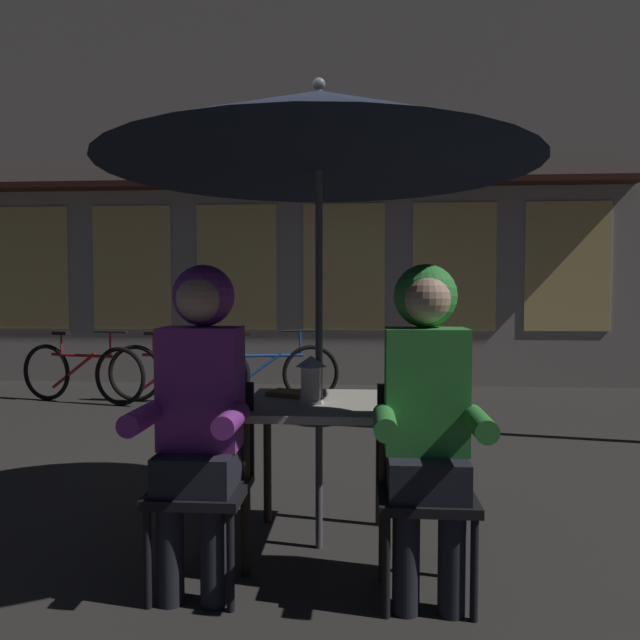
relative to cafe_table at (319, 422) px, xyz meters
The scene contains 13 objects.
ground_plane 0.64m from the cafe_table, ahead, with size 60.00×60.00×0.00m, color #2D2B28.
cafe_table is the anchor object (origin of this frame).
patio_umbrella 1.42m from the cafe_table, ahead, with size 2.10×2.10×2.31m.
lantern 0.23m from the cafe_table, 128.52° to the right, with size 0.11×0.11×0.23m.
chair_left 0.62m from the cafe_table, 142.45° to the right, with size 0.40×0.40×0.87m.
chair_right 0.62m from the cafe_table, 37.55° to the right, with size 0.40×0.40×0.87m.
person_left_hooded 0.67m from the cafe_table, 138.43° to the right, with size 0.45×0.56×1.40m.
person_right_hooded 0.67m from the cafe_table, 41.57° to the right, with size 0.45×0.56×1.40m.
shopfront_building 5.98m from the cafe_table, 98.17° to the left, with size 10.00×0.93×6.20m.
bicycle_nearest 4.68m from the cafe_table, 129.68° to the left, with size 1.64×0.46×0.84m.
bicycle_second 4.16m from the cafe_table, 117.26° to the left, with size 1.68×0.14×0.84m.
bicycle_third 3.85m from the cafe_table, 103.29° to the left, with size 1.65×0.44×0.84m.
book 0.25m from the cafe_table, 140.10° to the left, with size 0.20×0.14×0.02m, color olive.
Camera 1 is at (0.21, -2.88, 1.29)m, focal length 33.15 mm.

